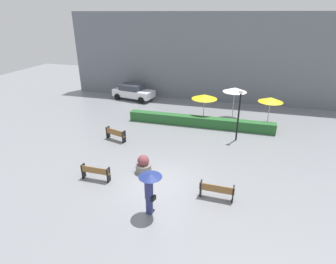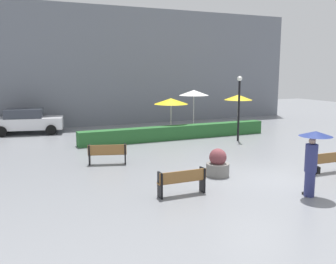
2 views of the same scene
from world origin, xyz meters
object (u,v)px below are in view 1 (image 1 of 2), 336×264
object	(u,v)px
patio_umbrella_white	(235,90)
patio_umbrella_yellow_far	(271,100)
planter_pot	(143,165)
bench_far_left	(115,134)
bench_near_right	(217,190)
parked_car	(133,92)
lamp_post	(239,110)
patio_umbrella_yellow	(204,97)
pedestrian_with_umbrella	(150,187)
bench_near_left	(95,172)

from	to	relation	value
patio_umbrella_white	patio_umbrella_yellow_far	xyz separation A→B (m)	(2.77, -1.06, -0.31)
planter_pot	patio_umbrella_yellow_far	bearing A→B (deg)	52.04
bench_far_left	bench_near_right	xyz separation A→B (m)	(7.56, -4.77, -0.02)
parked_car	bench_near_right	bearing A→B (deg)	-54.92
lamp_post	patio_umbrella_white	xyz separation A→B (m)	(-0.52, 4.42, 0.23)
bench_far_left	lamp_post	size ratio (longest dim) A/B	0.45
parked_car	patio_umbrella_yellow_far	bearing A→B (deg)	-17.01
planter_pot	patio_umbrella_yellow	bearing A→B (deg)	76.88
pedestrian_with_umbrella	planter_pot	xyz separation A→B (m)	(-1.48, 3.18, -0.92)
bench_near_right	patio_umbrella_white	bearing A→B (deg)	89.49
patio_umbrella_yellow	planter_pot	bearing A→B (deg)	-103.12
bench_near_left	planter_pot	distance (m)	2.62
bench_near_right	patio_umbrella_yellow	xyz separation A→B (m)	(-2.18, 10.11, 1.61)
bench_near_right	pedestrian_with_umbrella	size ratio (longest dim) A/B	0.80
patio_umbrella_yellow_far	patio_umbrella_white	bearing A→B (deg)	159.11
bench_far_left	planter_pot	world-z (taller)	planter_pot
bench_far_left	patio_umbrella_yellow	bearing A→B (deg)	44.80
bench_near_left	patio_umbrella_white	size ratio (longest dim) A/B	0.61
lamp_post	pedestrian_with_umbrella	bearing A→B (deg)	-110.64
pedestrian_with_umbrella	patio_umbrella_white	xyz separation A→B (m)	(2.84, 13.32, 1.10)
lamp_post	bench_near_left	bearing A→B (deg)	-134.46
lamp_post	bench_near_right	bearing A→B (deg)	-94.98
bench_far_left	planter_pot	distance (m)	4.78
bench_near_left	patio_umbrella_white	distance (m)	13.43
bench_near_left	bench_near_right	xyz separation A→B (m)	(6.41, 0.08, -0.01)
bench_far_left	patio_umbrella_yellow_far	xyz separation A→B (m)	(10.42, 5.67, 1.66)
lamp_post	patio_umbrella_yellow_far	xyz separation A→B (m)	(2.25, 3.36, -0.08)
planter_pot	bench_near_right	bearing A→B (deg)	-17.78
bench_far_left	patio_umbrella_white	distance (m)	10.38
lamp_post	parked_car	bearing A→B (deg)	145.66
patio_umbrella_yellow_far	parked_car	size ratio (longest dim) A/B	0.53
bench_near_right	patio_umbrella_white	size ratio (longest dim) A/B	0.63
planter_pot	parked_car	bearing A→B (deg)	114.32
pedestrian_with_umbrella	bench_far_left	bearing A→B (deg)	126.17
planter_pot	patio_umbrella_yellow	xyz separation A→B (m)	(2.04, 8.76, 1.65)
lamp_post	parked_car	world-z (taller)	lamp_post
planter_pot	parked_car	world-z (taller)	parked_car
bench_near_left	bench_far_left	xyz separation A→B (m)	(-1.14, 4.85, 0.01)
bench_near_right	pedestrian_with_umbrella	world-z (taller)	pedestrian_with_umbrella
bench_far_left	patio_umbrella_yellow	size ratio (longest dim) A/B	0.71
bench_near_left	bench_near_right	distance (m)	6.41
bench_near_right	patio_umbrella_white	world-z (taller)	patio_umbrella_white
planter_pot	parked_car	size ratio (longest dim) A/B	0.24
bench_near_right	patio_umbrella_yellow_far	size ratio (longest dim) A/B	0.71
patio_umbrella_white	patio_umbrella_yellow	bearing A→B (deg)	-148.75
lamp_post	patio_umbrella_yellow_far	bearing A→B (deg)	56.17
bench_near_right	patio_umbrella_yellow	distance (m)	10.47
bench_near_left	pedestrian_with_umbrella	xyz separation A→B (m)	(3.67, -1.74, 0.88)
pedestrian_with_umbrella	parked_car	size ratio (longest dim) A/B	0.47
pedestrian_with_umbrella	patio_umbrella_yellow_far	world-z (taller)	patio_umbrella_yellow_far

